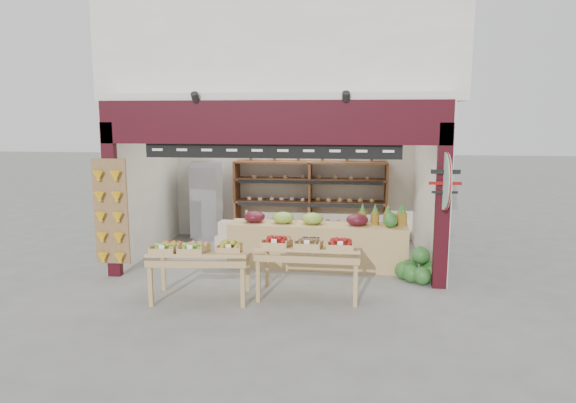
{
  "coord_description": "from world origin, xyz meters",
  "views": [
    {
      "loc": [
        1.26,
        -9.27,
        2.72
      ],
      "look_at": [
        0.18,
        -0.2,
        1.23
      ],
      "focal_mm": 32.0,
      "sensor_mm": 36.0,
      "label": 1
    }
  ],
  "objects_px": {
    "refrigerator": "(207,201)",
    "display_table_right": "(309,246)",
    "back_shelving": "(310,184)",
    "watermelon_pile": "(418,269)",
    "mid_counter": "(317,244)",
    "display_table_left": "(194,252)",
    "cardboard_stack": "(239,241)"
  },
  "relations": [
    {
      "from": "display_table_right",
      "to": "cardboard_stack",
      "type": "bearing_deg",
      "value": 123.96
    },
    {
      "from": "back_shelving",
      "to": "cardboard_stack",
      "type": "height_order",
      "value": "back_shelving"
    },
    {
      "from": "cardboard_stack",
      "to": "display_table_left",
      "type": "distance_m",
      "value": 2.74
    },
    {
      "from": "refrigerator",
      "to": "display_table_right",
      "type": "relative_size",
      "value": 1.12
    },
    {
      "from": "refrigerator",
      "to": "watermelon_pile",
      "type": "bearing_deg",
      "value": -44.67
    },
    {
      "from": "display_table_left",
      "to": "display_table_right",
      "type": "height_order",
      "value": "display_table_right"
    },
    {
      "from": "back_shelving",
      "to": "refrigerator",
      "type": "xyz_separation_m",
      "value": [
        -2.32,
        -0.08,
        -0.4
      ]
    },
    {
      "from": "watermelon_pile",
      "to": "cardboard_stack",
      "type": "bearing_deg",
      "value": 157.34
    },
    {
      "from": "display_table_left",
      "to": "mid_counter",
      "type": "bearing_deg",
      "value": 46.8
    },
    {
      "from": "refrigerator",
      "to": "display_table_right",
      "type": "height_order",
      "value": "refrigerator"
    },
    {
      "from": "refrigerator",
      "to": "watermelon_pile",
      "type": "xyz_separation_m",
      "value": [
        4.35,
        -2.53,
        -0.69
      ]
    },
    {
      "from": "back_shelving",
      "to": "cardboard_stack",
      "type": "relative_size",
      "value": 3.42
    },
    {
      "from": "mid_counter",
      "to": "display_table_right",
      "type": "height_order",
      "value": "mid_counter"
    },
    {
      "from": "watermelon_pile",
      "to": "display_table_left",
      "type": "bearing_deg",
      "value": -159.85
    },
    {
      "from": "back_shelving",
      "to": "watermelon_pile",
      "type": "bearing_deg",
      "value": -52.11
    },
    {
      "from": "back_shelving",
      "to": "refrigerator",
      "type": "relative_size",
      "value": 1.91
    },
    {
      "from": "cardboard_stack",
      "to": "display_table_right",
      "type": "distance_m",
      "value": 2.93
    },
    {
      "from": "cardboard_stack",
      "to": "watermelon_pile",
      "type": "distance_m",
      "value": 3.67
    },
    {
      "from": "cardboard_stack",
      "to": "mid_counter",
      "type": "relative_size",
      "value": 0.3
    },
    {
      "from": "display_table_left",
      "to": "display_table_right",
      "type": "relative_size",
      "value": 0.97
    },
    {
      "from": "back_shelving",
      "to": "display_table_left",
      "type": "xyz_separation_m",
      "value": [
        -1.45,
        -3.9,
        -0.55
      ]
    },
    {
      "from": "mid_counter",
      "to": "back_shelving",
      "type": "bearing_deg",
      "value": 97.96
    },
    {
      "from": "refrigerator",
      "to": "watermelon_pile",
      "type": "distance_m",
      "value": 5.08
    },
    {
      "from": "cardboard_stack",
      "to": "watermelon_pile",
      "type": "relative_size",
      "value": 1.33
    },
    {
      "from": "mid_counter",
      "to": "display_table_right",
      "type": "bearing_deg",
      "value": -91.08
    },
    {
      "from": "refrigerator",
      "to": "back_shelving",
      "type": "bearing_deg",
      "value": -12.4
    },
    {
      "from": "refrigerator",
      "to": "display_table_right",
      "type": "distance_m",
      "value": 4.35
    },
    {
      "from": "cardboard_stack",
      "to": "mid_counter",
      "type": "xyz_separation_m",
      "value": [
        1.64,
        -0.84,
        0.21
      ]
    },
    {
      "from": "cardboard_stack",
      "to": "back_shelving",
      "type": "bearing_deg",
      "value": 41.67
    },
    {
      "from": "refrigerator",
      "to": "mid_counter",
      "type": "distance_m",
      "value": 3.29
    },
    {
      "from": "cardboard_stack",
      "to": "refrigerator",
      "type": "bearing_deg",
      "value": 130.72
    },
    {
      "from": "watermelon_pile",
      "to": "mid_counter",
      "type": "bearing_deg",
      "value": 161.93
    }
  ]
}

